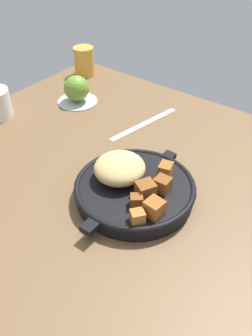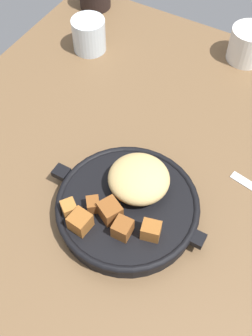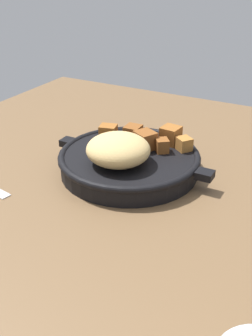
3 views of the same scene
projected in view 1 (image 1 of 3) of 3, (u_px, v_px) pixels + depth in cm
name	position (u px, v px, depth cm)	size (l,w,h in cm)	color
ground_plane	(112.00, 190.00, 75.90)	(90.04, 97.33, 2.40)	brown
cast_iron_skillet	(132.00, 187.00, 70.63)	(28.02, 23.70, 8.05)	black
saucer_plate	(78.00, 101.00, 102.91)	(11.22, 11.22, 0.60)	#B7BABF
red_apple	(76.00, 88.00, 100.52)	(7.07, 7.07, 7.07)	olive
butter_knife	(144.00, 124.00, 93.57)	(22.51, 1.60, 0.36)	silver
juice_glass_amber	(84.00, 61.00, 114.59)	(6.33, 6.33, 8.81)	gold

